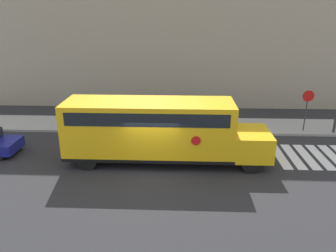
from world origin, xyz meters
TOP-DOWN VIEW (x-y plane):
  - ground_plane at (0.00, 0.00)m, footprint 60.00×60.00m
  - sidewalk_strip at (0.00, 6.50)m, footprint 44.00×3.00m
  - building_backdrop at (0.00, 13.00)m, footprint 32.00×4.00m
  - crosswalk_stripes at (8.40, 2.00)m, footprint 4.00×3.20m
  - school_bus at (0.16, 1.13)m, footprint 10.11×2.57m
  - stop_sign at (9.10, 5.63)m, footprint 0.70×0.10m

SIDE VIEW (x-z plane):
  - ground_plane at x=0.00m, z-range 0.00..0.00m
  - crosswalk_stripes at x=8.40m, z-range 0.00..0.01m
  - sidewalk_strip at x=0.00m, z-range 0.00..0.15m
  - school_bus at x=0.16m, z-range 0.22..3.39m
  - stop_sign at x=9.10m, z-range 0.44..3.19m
  - building_backdrop at x=0.00m, z-range 0.00..11.68m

